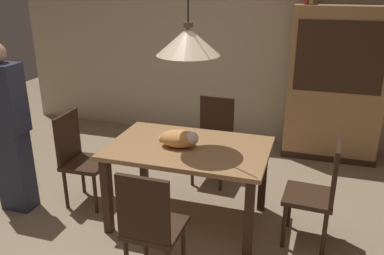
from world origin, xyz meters
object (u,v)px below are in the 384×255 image
Objects in this scene: chair_left_side at (79,155)px; hutch_bookcase at (335,88)px; chair_near_front at (150,224)px; pendant_lamp at (188,41)px; chair_far_back at (214,136)px; person_standing at (8,130)px; dining_table at (189,157)px; chair_right_side at (319,189)px; cat_sleeping at (180,138)px.

hutch_bookcase is (2.37, 1.93, 0.38)m from chair_left_side.
pendant_lamp is (0.00, 0.88, 1.15)m from chair_near_front.
person_standing reaches higher than chair_far_back.
hutch_bookcase is (1.23, 1.05, 0.38)m from chair_far_back.
chair_near_front is 1.79m from person_standing.
chair_left_side is at bearing -179.89° from dining_table.
chair_near_front and chair_right_side have the same top height.
cat_sleeping is (-1.19, -0.03, 0.32)m from chair_right_side.
pendant_lamp is (1.13, 0.00, 1.15)m from chair_left_side.
hutch_bookcase reaches higher than person_standing.
person_standing reaches higher than cat_sleeping.
chair_left_side is 2.38× the size of cat_sleeping.
chair_near_front is at bearing -19.69° from person_standing.
cat_sleeping is 0.84m from pendant_lamp.
cat_sleeping is at bearing -94.43° from chair_far_back.
chair_left_side and chair_right_side have the same top height.
person_standing is (-2.79, -0.28, 0.30)m from chair_right_side.
chair_left_side is 1.11m from cat_sleeping.
chair_right_side is at bearing 5.73° from person_standing.
chair_right_side is 2.38× the size of cat_sleeping.
chair_near_front is (-0.01, -1.76, 0.00)m from chair_far_back.
dining_table is 0.19m from cat_sleeping.
person_standing is at bearing -170.28° from pendant_lamp.
chair_near_front is (-0.00, -0.88, -0.14)m from dining_table.
chair_far_back is 1.00× the size of chair_near_front.
chair_left_side reaches higher than cat_sleeping.
dining_table is 0.76× the size of hutch_bookcase.
pendant_lamp is 0.80× the size of person_standing.
chair_left_side is at bearing 142.14° from chair_near_front.
pendant_lamp is at bearing 89.92° from chair_near_front.
chair_right_side is (1.12, -0.88, 0.00)m from chair_far_back.
chair_far_back is at bearing 34.93° from person_standing.
dining_table is at bearing -122.75° from hutch_bookcase.
cat_sleeping is at bearing -178.67° from chair_right_side.
pendant_lamp is (0.07, 0.03, 0.84)m from cat_sleeping.
hutch_bookcase reaches higher than chair_far_back.
pendant_lamp reaches higher than dining_table.
chair_right_side is at bearing 1.33° from cat_sleeping.
cat_sleeping is (-0.07, -0.91, 0.32)m from chair_far_back.
person_standing reaches higher than chair_near_front.
dining_table is at bearing 9.72° from person_standing.
dining_table is at bearing 0.11° from chair_left_side.
pendant_lamp reaches higher than chair_near_front.
chair_left_side is 1.43m from chair_near_front.
dining_table is 1.14m from chair_left_side.
chair_near_front is at bearing -37.86° from chair_left_side.
pendant_lamp is at bearing -122.75° from hutch_bookcase.
cat_sleeping is 1.61m from person_standing.
chair_near_front is at bearing -90.08° from pendant_lamp.
chair_right_side is at bearing -0.23° from dining_table.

